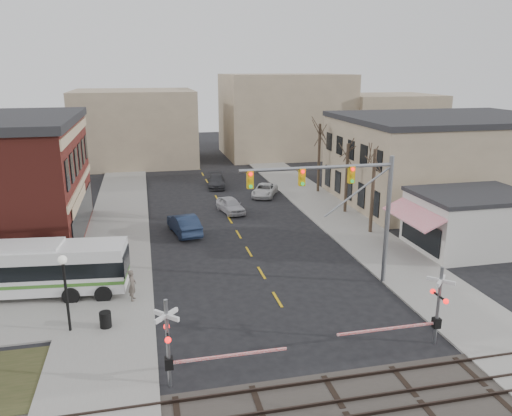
{
  "coord_description": "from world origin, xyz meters",
  "views": [
    {
      "loc": [
        -7.04,
        -23.43,
        12.99
      ],
      "look_at": [
        0.37,
        9.27,
        3.5
      ],
      "focal_mm": 35.0,
      "sensor_mm": 36.0,
      "label": 1
    }
  ],
  "objects_px": {
    "pedestrian_near": "(132,285)",
    "pedestrian_far": "(112,258)",
    "rr_crossing_east": "(430,307)",
    "transit_bus": "(21,269)",
    "car_a": "(231,205)",
    "street_lamp": "(64,277)",
    "car_c": "(265,190)",
    "car_b": "(184,224)",
    "car_d": "(216,181)",
    "rr_crossing_west": "(178,343)",
    "traffic_signal_mast": "(349,196)",
    "trash_bin": "(105,320)"
  },
  "relations": [
    {
      "from": "pedestrian_near",
      "to": "pedestrian_far",
      "type": "xyz_separation_m",
      "value": [
        -1.37,
        4.59,
        -0.02
      ]
    },
    {
      "from": "rr_crossing_east",
      "to": "transit_bus",
      "type": "bearing_deg",
      "value": 153.84
    },
    {
      "from": "car_a",
      "to": "street_lamp",
      "type": "bearing_deg",
      "value": -132.5
    },
    {
      "from": "car_c",
      "to": "street_lamp",
      "type": "bearing_deg",
      "value": -98.56
    },
    {
      "from": "rr_crossing_east",
      "to": "street_lamp",
      "type": "bearing_deg",
      "value": 163.63
    },
    {
      "from": "rr_crossing_east",
      "to": "pedestrian_near",
      "type": "relative_size",
      "value": 3.05
    },
    {
      "from": "car_c",
      "to": "pedestrian_near",
      "type": "relative_size",
      "value": 2.49
    },
    {
      "from": "car_b",
      "to": "car_d",
      "type": "bearing_deg",
      "value": -117.95
    },
    {
      "from": "rr_crossing_west",
      "to": "car_d",
      "type": "bearing_deg",
      "value": 79.16
    },
    {
      "from": "car_b",
      "to": "car_d",
      "type": "height_order",
      "value": "car_b"
    },
    {
      "from": "traffic_signal_mast",
      "to": "street_lamp",
      "type": "bearing_deg",
      "value": -172.17
    },
    {
      "from": "rr_crossing_west",
      "to": "pedestrian_far",
      "type": "relative_size",
      "value": 3.12
    },
    {
      "from": "car_c",
      "to": "pedestrian_far",
      "type": "height_order",
      "value": "pedestrian_far"
    },
    {
      "from": "rr_crossing_west",
      "to": "car_d",
      "type": "height_order",
      "value": "rr_crossing_west"
    },
    {
      "from": "trash_bin",
      "to": "traffic_signal_mast",
      "type": "bearing_deg",
      "value": 8.97
    },
    {
      "from": "rr_crossing_east",
      "to": "trash_bin",
      "type": "bearing_deg",
      "value": 162.02
    },
    {
      "from": "rr_crossing_east",
      "to": "pedestrian_far",
      "type": "xyz_separation_m",
      "value": [
        -15.34,
        12.42,
        -0.95
      ]
    },
    {
      "from": "car_a",
      "to": "traffic_signal_mast",
      "type": "bearing_deg",
      "value": -88.74
    },
    {
      "from": "street_lamp",
      "to": "pedestrian_near",
      "type": "relative_size",
      "value": 2.21
    },
    {
      "from": "trash_bin",
      "to": "car_a",
      "type": "bearing_deg",
      "value": 63.16
    },
    {
      "from": "trash_bin",
      "to": "car_a",
      "type": "height_order",
      "value": "car_a"
    },
    {
      "from": "rr_crossing_east",
      "to": "car_d",
      "type": "relative_size",
      "value": 1.21
    },
    {
      "from": "car_c",
      "to": "trash_bin",
      "type": "bearing_deg",
      "value": -95.59
    },
    {
      "from": "trash_bin",
      "to": "pedestrian_far",
      "type": "relative_size",
      "value": 0.46
    },
    {
      "from": "transit_bus",
      "to": "traffic_signal_mast",
      "type": "bearing_deg",
      "value": -8.31
    },
    {
      "from": "car_d",
      "to": "transit_bus",
      "type": "bearing_deg",
      "value": -113.45
    },
    {
      "from": "traffic_signal_mast",
      "to": "pedestrian_near",
      "type": "distance_m",
      "value": 13.49
    },
    {
      "from": "car_b",
      "to": "pedestrian_far",
      "type": "bearing_deg",
      "value": 42.61
    },
    {
      "from": "transit_bus",
      "to": "car_c",
      "type": "distance_m",
      "value": 27.82
    },
    {
      "from": "car_d",
      "to": "car_c",
      "type": "bearing_deg",
      "value": -42.84
    },
    {
      "from": "rr_crossing_west",
      "to": "car_b",
      "type": "distance_m",
      "value": 20.16
    },
    {
      "from": "traffic_signal_mast",
      "to": "pedestrian_far",
      "type": "relative_size",
      "value": 5.16
    },
    {
      "from": "street_lamp",
      "to": "pedestrian_far",
      "type": "distance_m",
      "value": 7.87
    },
    {
      "from": "car_a",
      "to": "car_b",
      "type": "distance_m",
      "value": 7.01
    },
    {
      "from": "car_c",
      "to": "pedestrian_near",
      "type": "distance_m",
      "value": 25.64
    },
    {
      "from": "car_b",
      "to": "car_c",
      "type": "xyz_separation_m",
      "value": [
        9.23,
        10.4,
        -0.18
      ]
    },
    {
      "from": "rr_crossing_west",
      "to": "street_lamp",
      "type": "xyz_separation_m",
      "value": [
        -5.1,
        5.6,
        1.07
      ]
    },
    {
      "from": "transit_bus",
      "to": "pedestrian_near",
      "type": "relative_size",
      "value": 6.63
    },
    {
      "from": "traffic_signal_mast",
      "to": "pedestrian_far",
      "type": "xyz_separation_m",
      "value": [
        -14.01,
        5.25,
        -4.68
      ]
    },
    {
      "from": "trash_bin",
      "to": "car_d",
      "type": "xyz_separation_m",
      "value": [
        10.18,
        30.08,
        0.14
      ]
    },
    {
      "from": "car_a",
      "to": "car_d",
      "type": "xyz_separation_m",
      "value": [
        0.22,
        10.4,
        -0.03
      ]
    },
    {
      "from": "car_d",
      "to": "trash_bin",
      "type": "bearing_deg",
      "value": -101.13
    },
    {
      "from": "car_a",
      "to": "car_b",
      "type": "xyz_separation_m",
      "value": [
        -4.7,
        -5.2,
        0.11
      ]
    },
    {
      "from": "car_b",
      "to": "pedestrian_near",
      "type": "height_order",
      "value": "pedestrian_near"
    },
    {
      "from": "traffic_signal_mast",
      "to": "car_a",
      "type": "bearing_deg",
      "value": 102.95
    },
    {
      "from": "pedestrian_far",
      "to": "car_d",
      "type": "bearing_deg",
      "value": 18.92
    },
    {
      "from": "transit_bus",
      "to": "car_a",
      "type": "distance_m",
      "value": 20.95
    },
    {
      "from": "car_c",
      "to": "pedestrian_far",
      "type": "relative_size",
      "value": 2.55
    },
    {
      "from": "traffic_signal_mast",
      "to": "rr_crossing_east",
      "type": "bearing_deg",
      "value": -79.54
    },
    {
      "from": "car_b",
      "to": "pedestrian_far",
      "type": "distance_m",
      "value": 8.8
    }
  ]
}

